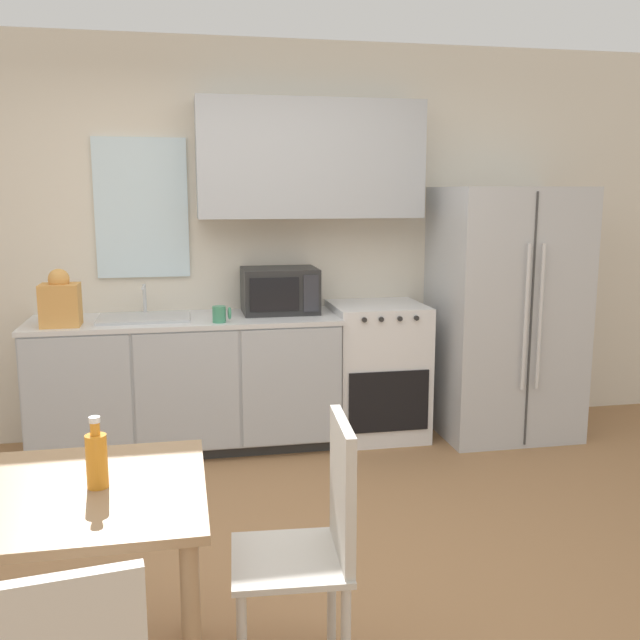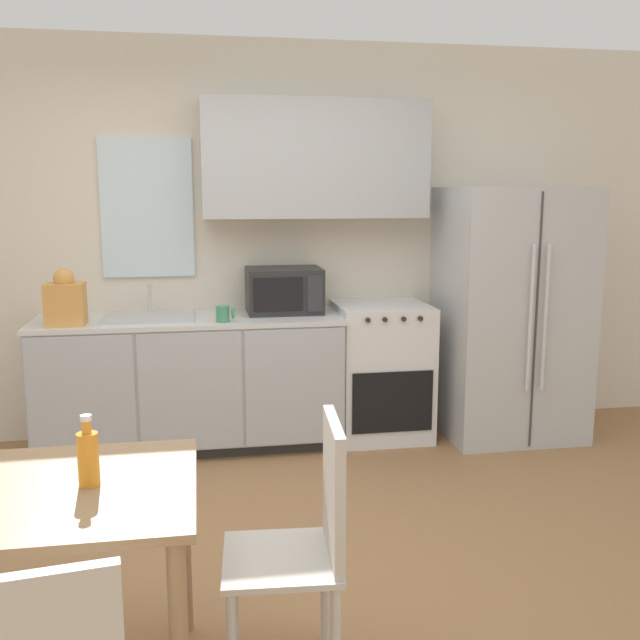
# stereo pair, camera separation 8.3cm
# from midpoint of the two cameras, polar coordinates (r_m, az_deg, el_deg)

# --- Properties ---
(ground_plane) EXTENTS (12.00, 12.00, 0.00)m
(ground_plane) POSITION_cam_midpoint_polar(r_m,az_deg,el_deg) (3.44, -6.53, -19.25)
(ground_plane) COLOR #9E7047
(wall_back) EXTENTS (12.00, 0.38, 2.70)m
(wall_back) POSITION_cam_midpoint_polar(r_m,az_deg,el_deg) (4.97, -7.63, 7.26)
(wall_back) COLOR beige
(wall_back) RESTS_ON ground_plane
(kitchen_counter) EXTENTS (1.98, 0.64, 0.88)m
(kitchen_counter) POSITION_cam_midpoint_polar(r_m,az_deg,el_deg) (4.81, -11.07, -4.95)
(kitchen_counter) COLOR #333333
(kitchen_counter) RESTS_ON ground_plane
(oven_range) EXTENTS (0.62, 0.61, 0.93)m
(oven_range) POSITION_cam_midpoint_polar(r_m,az_deg,el_deg) (4.98, 4.10, -4.03)
(oven_range) COLOR white
(oven_range) RESTS_ON ground_plane
(refrigerator) EXTENTS (0.92, 0.81, 1.72)m
(refrigerator) POSITION_cam_midpoint_polar(r_m,az_deg,el_deg) (5.13, 14.08, 0.62)
(refrigerator) COLOR silver
(refrigerator) RESTS_ON ground_plane
(kitchen_sink) EXTENTS (0.58, 0.40, 0.21)m
(kitchen_sink) POSITION_cam_midpoint_polar(r_m,az_deg,el_deg) (4.73, -14.38, 0.26)
(kitchen_sink) COLOR #B7BABC
(kitchen_sink) RESTS_ON kitchen_counter
(microwave) EXTENTS (0.50, 0.39, 0.30)m
(microwave) POSITION_cam_midpoint_polar(r_m,az_deg,el_deg) (4.82, -3.74, 2.38)
(microwave) COLOR #282828
(microwave) RESTS_ON kitchen_counter
(coffee_mug) EXTENTS (0.12, 0.08, 0.10)m
(coffee_mug) POSITION_cam_midpoint_polar(r_m,az_deg,el_deg) (4.50, -8.49, 0.46)
(coffee_mug) COLOR #3F8C66
(coffee_mug) RESTS_ON kitchen_counter
(grocery_bag_0) EXTENTS (0.23, 0.20, 0.35)m
(grocery_bag_0) POSITION_cam_midpoint_polar(r_m,az_deg,el_deg) (4.61, -20.56, 1.41)
(grocery_bag_0) COLOR #DB994C
(grocery_bag_0) RESTS_ON kitchen_counter
(dining_table) EXTENTS (1.18, 0.79, 0.76)m
(dining_table) POSITION_cam_midpoint_polar(r_m,az_deg,el_deg) (2.54, -23.94, -14.86)
(dining_table) COLOR #997551
(dining_table) RESTS_ON ground_plane
(dining_chair_side) EXTENTS (0.43, 0.43, 0.93)m
(dining_chair_side) POSITION_cam_midpoint_polar(r_m,az_deg,el_deg) (2.56, -1.15, -16.55)
(dining_chair_side) COLOR beige
(dining_chair_side) RESTS_ON ground_plane
(drink_bottle) EXTENTS (0.07, 0.07, 0.23)m
(drink_bottle) POSITION_cam_midpoint_polar(r_m,az_deg,el_deg) (2.42, -18.39, -10.49)
(drink_bottle) COLOR orange
(drink_bottle) RESTS_ON dining_table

